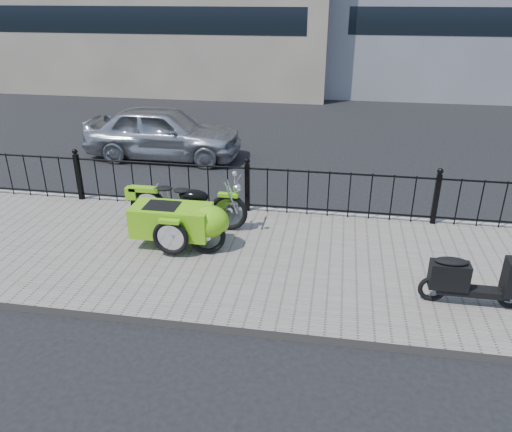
% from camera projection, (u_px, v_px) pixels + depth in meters
% --- Properties ---
extents(ground, '(120.00, 120.00, 0.00)m').
position_uv_depth(ground, '(234.00, 246.00, 8.71)').
color(ground, black).
rests_on(ground, ground).
extents(sidewalk, '(30.00, 3.80, 0.12)m').
position_uv_depth(sidewalk, '(228.00, 257.00, 8.23)').
color(sidewalk, slate).
rests_on(sidewalk, ground).
extents(curb, '(30.00, 0.10, 0.12)m').
position_uv_depth(curb, '(249.00, 210.00, 9.97)').
color(curb, gray).
rests_on(curb, ground).
extents(iron_fence, '(14.11, 0.11, 1.08)m').
position_uv_depth(iron_fence, '(247.00, 188.00, 9.63)').
color(iron_fence, black).
rests_on(iron_fence, sidewalk).
extents(motorcycle_sidecar, '(2.28, 1.48, 0.98)m').
position_uv_depth(motorcycle_sidecar, '(185.00, 217.00, 8.38)').
color(motorcycle_sidecar, black).
rests_on(motorcycle_sidecar, sidewalk).
extents(scooter, '(1.42, 0.41, 0.96)m').
position_uv_depth(scooter, '(466.00, 280.00, 6.76)').
color(scooter, black).
rests_on(scooter, sidewalk).
extents(spare_tire, '(0.60, 0.24, 0.60)m').
position_uv_depth(spare_tire, '(207.00, 237.00, 8.10)').
color(spare_tire, black).
rests_on(spare_tire, sidewalk).
extents(sedan_car, '(4.06, 1.65, 1.38)m').
position_uv_depth(sedan_car, '(163.00, 132.00, 12.99)').
color(sedan_car, '#A8AAAF').
rests_on(sedan_car, ground).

